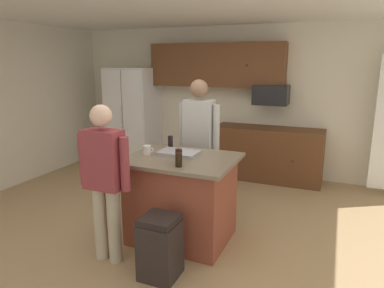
# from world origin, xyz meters

# --- Properties ---
(floor) EXTENTS (7.04, 7.04, 0.00)m
(floor) POSITION_xyz_m (0.00, 0.00, 0.00)
(floor) COLOR tan
(floor) RESTS_ON ground
(back_wall) EXTENTS (6.40, 0.10, 2.60)m
(back_wall) POSITION_xyz_m (0.00, 2.80, 1.30)
(back_wall) COLOR beige
(back_wall) RESTS_ON ground
(cabinet_run_upper) EXTENTS (2.40, 0.38, 0.75)m
(cabinet_run_upper) POSITION_xyz_m (-0.40, 2.60, 1.93)
(cabinet_run_upper) COLOR brown
(cabinet_run_lower) EXTENTS (1.80, 0.63, 0.90)m
(cabinet_run_lower) POSITION_xyz_m (0.60, 2.48, 0.45)
(cabinet_run_lower) COLOR brown
(cabinet_run_lower) RESTS_ON ground
(refrigerator) EXTENTS (0.87, 0.76, 1.88)m
(refrigerator) POSITION_xyz_m (-2.00, 2.38, 0.94)
(refrigerator) COLOR white
(refrigerator) RESTS_ON ground
(microwave_over_range) EXTENTS (0.56, 0.40, 0.32)m
(microwave_over_range) POSITION_xyz_m (0.60, 2.50, 1.45)
(microwave_over_range) COLOR black
(kitchen_island) EXTENTS (1.20, 0.97, 0.96)m
(kitchen_island) POSITION_xyz_m (0.11, 0.00, 0.49)
(kitchen_island) COLOR brown
(kitchen_island) RESTS_ON ground
(person_guest_by_door) EXTENTS (0.57, 0.22, 1.60)m
(person_guest_by_door) POSITION_xyz_m (-0.40, -0.70, 0.92)
(person_guest_by_door) COLOR tan
(person_guest_by_door) RESTS_ON ground
(person_host_foreground) EXTENTS (0.57, 0.23, 1.77)m
(person_host_foreground) POSITION_xyz_m (-0.02, 0.83, 1.03)
(person_host_foreground) COLOR #232D4C
(person_host_foreground) RESTS_ON ground
(mug_ceramic_white) EXTENTS (0.13, 0.09, 0.11)m
(mug_ceramic_white) POSITION_xyz_m (-0.30, -0.04, 1.02)
(mug_ceramic_white) COLOR white
(mug_ceramic_white) RESTS_ON kitchen_island
(glass_short_whisky) EXTENTS (0.07, 0.07, 0.14)m
(glass_short_whisky) POSITION_xyz_m (0.22, -0.32, 1.04)
(glass_short_whisky) COLOR black
(glass_short_whisky) RESTS_ON kitchen_island
(glass_pilsner) EXTENTS (0.06, 0.06, 0.15)m
(glass_pilsner) POSITION_xyz_m (-0.19, 0.33, 1.04)
(glass_pilsner) COLOR black
(glass_pilsner) RESTS_ON kitchen_island
(glass_dark_ale) EXTENTS (0.07, 0.07, 0.15)m
(glass_dark_ale) POSITION_xyz_m (0.17, -0.20, 1.04)
(glass_dark_ale) COLOR black
(glass_dark_ale) RESTS_ON kitchen_island
(serving_tray) EXTENTS (0.44, 0.30, 0.04)m
(serving_tray) POSITION_xyz_m (0.03, 0.09, 0.99)
(serving_tray) COLOR #B7B7BC
(serving_tray) RESTS_ON kitchen_island
(trash_bin) EXTENTS (0.34, 0.34, 0.61)m
(trash_bin) POSITION_xyz_m (0.23, -0.76, 0.30)
(trash_bin) COLOR black
(trash_bin) RESTS_ON ground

